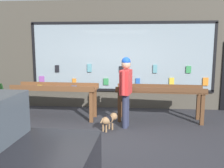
{
  "coord_description": "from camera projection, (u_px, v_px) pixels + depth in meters",
  "views": [
    {
      "loc": [
        0.71,
        -5.5,
        2.0
      ],
      "look_at": [
        0.16,
        0.82,
        1.0
      ],
      "focal_mm": 40.0,
      "sensor_mm": 36.0,
      "label": 1
    }
  ],
  "objects": [
    {
      "name": "ground_plane",
      "position": [
        102.0,
        132.0,
        5.79
      ],
      "size": [
        40.0,
        40.0,
        0.0
      ],
      "primitive_type": "plane",
      "color": "#2D2D33"
    },
    {
      "name": "shopfront_facade",
      "position": [
        113.0,
        55.0,
        7.88
      ],
      "size": [
        8.76,
        0.29,
        3.36
      ],
      "color": "#4C473D",
      "rests_on": "ground_plane"
    },
    {
      "name": "display_table_left",
      "position": [
        55.0,
        91.0,
        6.8
      ],
      "size": [
        2.31,
        0.75,
        0.95
      ],
      "color": "brown",
      "rests_on": "ground_plane"
    },
    {
      "name": "display_table_right",
      "position": [
        160.0,
        93.0,
        6.55
      ],
      "size": [
        2.31,
        0.74,
        0.93
      ],
      "color": "brown",
      "rests_on": "ground_plane"
    },
    {
      "name": "person_browsing",
      "position": [
        126.0,
        86.0,
        5.99
      ],
      "size": [
        0.3,
        0.66,
        1.72
      ],
      "rotation": [
        0.0,
        0.0,
        1.38
      ],
      "color": "#2D334C",
      "rests_on": "ground_plane"
    },
    {
      "name": "small_dog",
      "position": [
        109.0,
        119.0,
        5.88
      ],
      "size": [
        0.4,
        0.49,
        0.39
      ],
      "rotation": [
        0.0,
        0.0,
        0.95
      ],
      "color": "#99724C",
      "rests_on": "ground_plane"
    }
  ]
}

